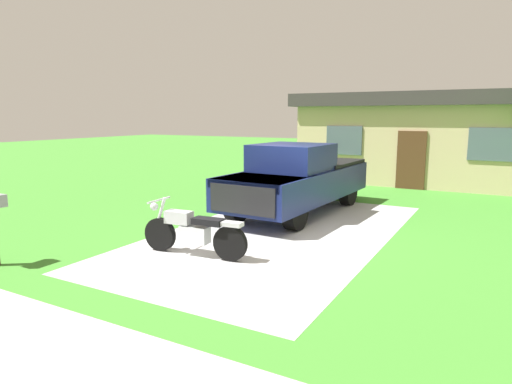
{
  "coord_description": "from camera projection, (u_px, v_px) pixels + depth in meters",
  "views": [
    {
      "loc": [
        4.3,
        -8.89,
        2.63
      ],
      "look_at": [
        -0.61,
        -0.03,
        0.9
      ],
      "focal_mm": 31.3,
      "sensor_mm": 36.0,
      "label": 1
    }
  ],
  "objects": [
    {
      "name": "ground_plane",
      "position": [
        280.0,
        233.0,
        10.16
      ],
      "size": [
        80.0,
        80.0,
        0.0
      ],
      "primitive_type": "plane",
      "color": "#3F872C"
    },
    {
      "name": "driveway_pad",
      "position": [
        280.0,
        233.0,
        10.16
      ],
      "size": [
        4.64,
        8.76,
        0.01
      ],
      "primitive_type": "cube",
      "color": "#AFAFAF",
      "rests_on": "ground"
    },
    {
      "name": "sidewalk_strip",
      "position": [
        45.0,
        354.0,
        4.99
      ],
      "size": [
        36.0,
        1.8,
        0.01
      ],
      "primitive_type": "cube",
      "color": "#B8B8B3",
      "rests_on": "ground"
    },
    {
      "name": "motorcycle",
      "position": [
        193.0,
        231.0,
        8.44
      ],
      "size": [
        2.21,
        0.7,
        1.09
      ],
      "color": "black",
      "rests_on": "ground"
    },
    {
      "name": "pickup_truck",
      "position": [
        299.0,
        178.0,
        12.22
      ],
      "size": [
        2.26,
        5.71,
        1.9
      ],
      "color": "black",
      "rests_on": "ground"
    },
    {
      "name": "neighbor_house",
      "position": [
        423.0,
        137.0,
        18.14
      ],
      "size": [
        9.6,
        5.6,
        3.5
      ],
      "color": "tan",
      "rests_on": "ground"
    }
  ]
}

